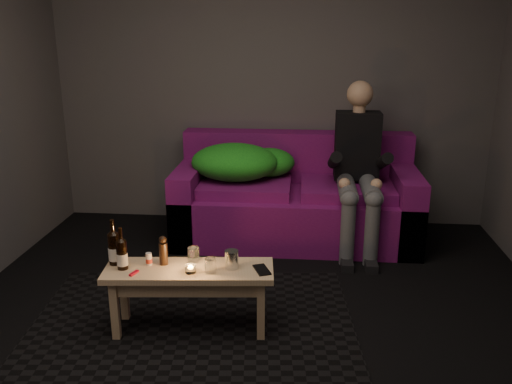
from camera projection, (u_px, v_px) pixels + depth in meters
The scene contains 17 objects.
floor at pixel (247, 349), 3.18m from camera, with size 4.50×4.50×0.00m, color black.
room at pixel (254, 57), 3.14m from camera, with size 4.50×4.50×4.50m.
rug at pixel (193, 324), 3.44m from camera, with size 2.04×1.48×0.01m, color black.
sofa at pixel (296, 202), 4.80m from camera, with size 2.07×0.93×0.89m.
green_blanket at pixel (240, 162), 4.73m from camera, with size 0.91×0.62×0.31m.
person at pixel (358, 164), 4.48m from camera, with size 0.37×0.86×1.38m.
coffee_table at pixel (189, 279), 3.29m from camera, with size 1.04×0.41×0.42m.
beer_bottle_a at pixel (114, 248), 3.30m from camera, with size 0.07×0.07×0.29m.
beer_bottle_b at pixel (122, 254), 3.23m from camera, with size 0.07×0.07×0.26m.
salt_shaker at pixel (149, 259), 3.30m from camera, with size 0.04×0.04×0.08m, color silver.
pepper_mill at pixel (163, 254), 3.30m from camera, with size 0.05×0.05×0.14m, color black.
tumbler_back at pixel (193, 254), 3.36m from camera, with size 0.07×0.07×0.09m, color white.
tealight at pixel (191, 269), 3.20m from camera, with size 0.06×0.06×0.05m.
tumbler_front at pixel (211, 265), 3.20m from camera, with size 0.07×0.07×0.09m, color white.
steel_cup at pixel (232, 259), 3.25m from camera, with size 0.08×0.08×0.11m, color #BABEC2.
smartphone at pixel (262, 270), 3.24m from camera, with size 0.07×0.15×0.01m, color black.
red_lighter at pixel (134, 273), 3.19m from camera, with size 0.02×0.07×0.01m, color red.
Camera 1 is at (0.30, -2.75, 1.83)m, focal length 38.00 mm.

